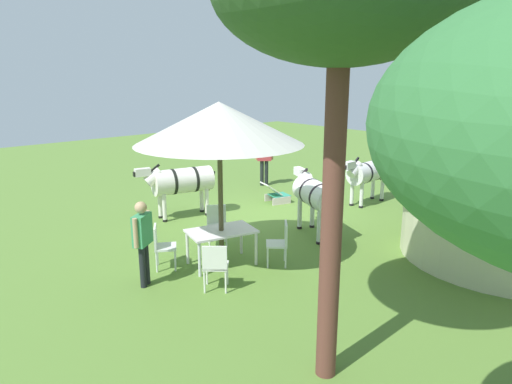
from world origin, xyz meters
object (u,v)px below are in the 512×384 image
object	(u,v)px
patio_chair_near_hut	(217,222)
standing_watcher	(264,155)
guest_beside_umbrella	(143,236)
shade_umbrella	(219,123)
patio_dining_table	(221,234)
patio_chair_east_end	(281,241)
zebra_by_umbrella	(367,173)
striped_lounge_chair	(276,194)
patio_chair_west_end	(161,244)
zebra_nearest_camera	(181,181)
zebra_toward_hut	(315,195)
patio_chair_near_lawn	(215,264)

from	to	relation	value
patio_chair_near_hut	standing_watcher	distance (m)	5.85
guest_beside_umbrella	shade_umbrella	bearing A→B (deg)	-40.23
guest_beside_umbrella	patio_dining_table	bearing A→B (deg)	-40.23
shade_umbrella	patio_chair_east_end	bearing A→B (deg)	137.22
shade_umbrella	patio_chair_east_end	world-z (taller)	shade_umbrella
patio_chair_east_end	zebra_by_umbrella	bearing A→B (deg)	-30.57
striped_lounge_chair	zebra_by_umbrella	xyz separation A→B (m)	(-1.95, 1.88, 0.69)
patio_chair_near_hut	striped_lounge_chair	distance (m)	3.81
patio_chair_west_end	zebra_nearest_camera	world-z (taller)	zebra_nearest_camera
patio_chair_east_end	zebra_nearest_camera	distance (m)	4.15
zebra_by_umbrella	patio_chair_west_end	bearing A→B (deg)	88.69
shade_umbrella	standing_watcher	bearing A→B (deg)	-140.14
guest_beside_umbrella	standing_watcher	xyz separation A→B (m)	(-7.01, -4.29, 0.09)
patio_chair_near_hut	zebra_by_umbrella	world-z (taller)	zebra_by_umbrella
shade_umbrella	patio_chair_east_end	size ratio (longest dim) A/B	3.67
patio_dining_table	striped_lounge_chair	distance (m)	4.88
zebra_nearest_camera	zebra_toward_hut	xyz separation A→B (m)	(-1.60, 3.36, 0.01)
zebra_nearest_camera	striped_lounge_chair	bearing A→B (deg)	-90.22
striped_lounge_chair	zebra_nearest_camera	world-z (taller)	zebra_nearest_camera
patio_chair_near_hut	zebra_nearest_camera	size ratio (longest dim) A/B	0.40
shade_umbrella	patio_dining_table	xyz separation A→B (m)	(-0.00, 0.00, -2.24)
guest_beside_umbrella	patio_chair_near_hut	bearing A→B (deg)	-14.35
shade_umbrella	patio_chair_near_lawn	bearing A→B (deg)	46.93
zebra_toward_hut	striped_lounge_chair	bearing A→B (deg)	87.88
shade_umbrella	standing_watcher	size ratio (longest dim) A/B	1.88
patio_dining_table	zebra_by_umbrella	size ratio (longest dim) A/B	0.70
zebra_nearest_camera	zebra_toward_hut	size ratio (longest dim) A/B	1.10
patio_chair_west_end	patio_chair_near_lawn	world-z (taller)	same
striped_lounge_chair	standing_watcher	bearing A→B (deg)	162.64
patio_chair_near_hut	striped_lounge_chair	world-z (taller)	patio_chair_near_hut
patio_chair_near_lawn	zebra_nearest_camera	world-z (taller)	zebra_nearest_camera
zebra_toward_hut	shade_umbrella	bearing A→B (deg)	-157.41
shade_umbrella	patio_chair_east_end	xyz separation A→B (m)	(-0.89, 0.82, -2.37)
guest_beside_umbrella	zebra_by_umbrella	bearing A→B (deg)	-30.27
standing_watcher	zebra_toward_hut	world-z (taller)	standing_watcher
patio_dining_table	standing_watcher	xyz separation A→B (m)	(-5.35, -4.46, 0.41)
zebra_by_umbrella	zebra_toward_hut	world-z (taller)	zebra_toward_hut
striped_lounge_chair	zebra_nearest_camera	size ratio (longest dim) A/B	0.41
zebra_by_umbrella	zebra_toward_hut	size ratio (longest dim) A/B	1.07
shade_umbrella	standing_watcher	xyz separation A→B (m)	(-5.35, -4.46, -1.83)
patio_chair_west_end	striped_lounge_chair	distance (m)	5.50
guest_beside_umbrella	zebra_by_umbrella	xyz separation A→B (m)	(-7.72, -0.56, -0.03)
patio_chair_near_lawn	striped_lounge_chair	distance (m)	6.05
patio_chair_near_hut	zebra_by_umbrella	distance (m)	5.42
zebra_toward_hut	guest_beside_umbrella	bearing A→B (deg)	-159.07
standing_watcher	shade_umbrella	bearing A→B (deg)	79.68
zebra_by_umbrella	patio_chair_near_lawn	bearing A→B (deg)	101.22
shade_umbrella	zebra_by_umbrella	xyz separation A→B (m)	(-6.06, -0.73, -1.95)
guest_beside_umbrella	standing_watcher	world-z (taller)	standing_watcher
patio_dining_table	zebra_by_umbrella	xyz separation A→B (m)	(-6.06, -0.73, 0.30)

